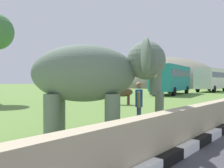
# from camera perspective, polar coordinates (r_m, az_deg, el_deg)

# --- Properties ---
(barrier_parapet) EXTENTS (28.00, 0.36, 1.00)m
(barrier_parapet) POSITION_cam_1_polar(r_m,az_deg,el_deg) (5.14, 11.71, -12.71)
(barrier_parapet) COLOR tan
(barrier_parapet) RESTS_ON ground_plane
(elephant) EXTENTS (3.79, 3.87, 2.89)m
(elephant) POSITION_cam_1_polar(r_m,az_deg,el_deg) (6.83, -4.05, 2.33)
(elephant) COLOR slate
(elephant) RESTS_ON ground_plane
(person_handler) EXTENTS (0.59, 0.44, 1.66)m
(person_handler) POSITION_cam_1_polar(r_m,az_deg,el_deg) (7.82, 6.75, -4.85)
(person_handler) COLOR navy
(person_handler) RESTS_ON ground_plane
(bus_teal) EXTENTS (9.16, 3.98, 3.50)m
(bus_teal) POSITION_cam_1_polar(r_m,az_deg,el_deg) (28.95, 14.59, 1.60)
(bus_teal) COLOR teal
(bus_teal) RESTS_ON ground_plane
(bus_white) EXTENTS (8.28, 2.72, 3.50)m
(bus_white) POSITION_cam_1_polar(r_m,az_deg,el_deg) (38.13, 23.57, 1.37)
(bus_white) COLOR silver
(bus_white) RESTS_ON ground_plane
(cow_near) EXTENTS (1.20, 1.88, 1.23)m
(cow_near) POSITION_cam_1_polar(r_m,az_deg,el_deg) (16.11, 2.39, -2.09)
(cow_near) COLOR #473323
(cow_near) RESTS_ON ground_plane
(hill_east) EXTENTS (35.77, 28.61, 16.02)m
(hill_east) POSITION_cam_1_polar(r_m,az_deg,el_deg) (64.94, 13.49, -0.65)
(hill_east) COLOR slate
(hill_east) RESTS_ON ground_plane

